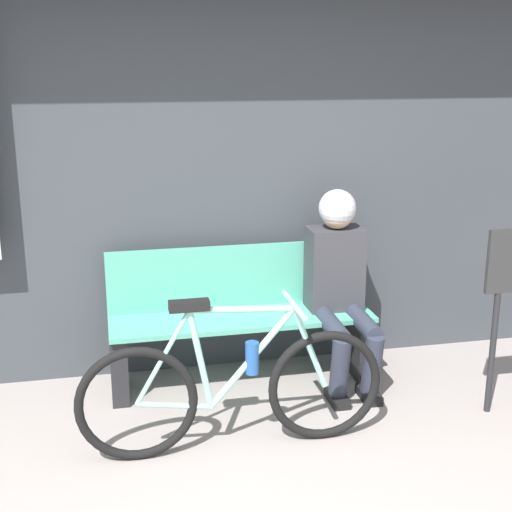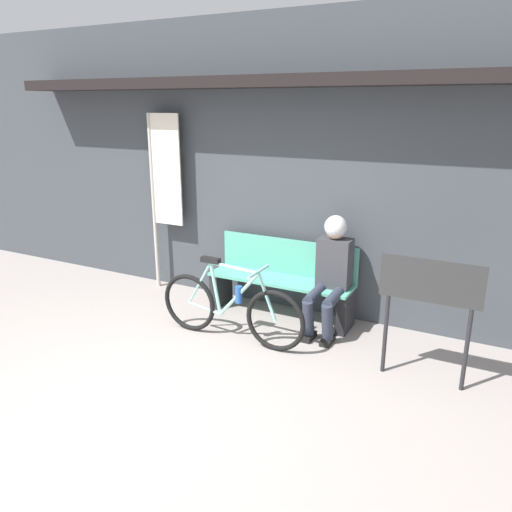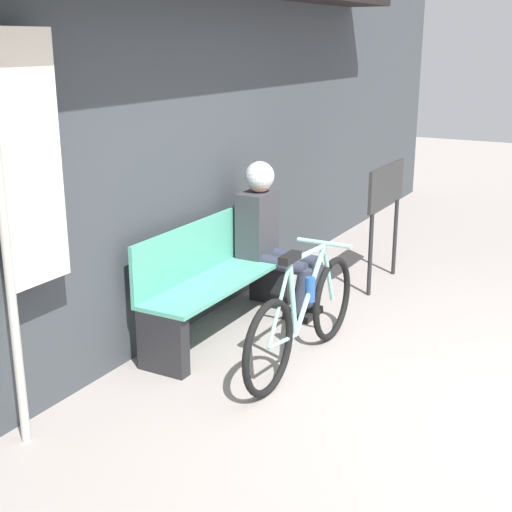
{
  "view_description": "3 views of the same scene",
  "coord_description": "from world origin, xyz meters",
  "px_view_note": "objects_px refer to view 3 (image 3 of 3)",
  "views": [
    {
      "loc": [
        -0.56,
        -1.85,
        1.99
      ],
      "look_at": [
        0.26,
        1.9,
        0.91
      ],
      "focal_mm": 50.0,
      "sensor_mm": 36.0,
      "label": 1
    },
    {
      "loc": [
        2.36,
        -2.51,
        2.29
      ],
      "look_at": [
        0.07,
        1.91,
        0.76
      ],
      "focal_mm": 35.0,
      "sensor_mm": 36.0,
      "label": 2
    },
    {
      "loc": [
        -3.99,
        -0.44,
        2.11
      ],
      "look_at": [
        0.22,
        1.89,
        0.65
      ],
      "focal_mm": 50.0,
      "sensor_mm": 36.0,
      "label": 3
    }
  ],
  "objects_px": {
    "park_bench_near": "(217,282)",
    "signboard": "(386,196)",
    "bicycle": "(303,316)",
    "person_seated": "(269,227)",
    "banner_pole": "(24,191)"
  },
  "relations": [
    {
      "from": "banner_pole",
      "to": "signboard",
      "type": "bearing_deg",
      "value": -13.98
    },
    {
      "from": "banner_pole",
      "to": "signboard",
      "type": "height_order",
      "value": "banner_pole"
    },
    {
      "from": "banner_pole",
      "to": "person_seated",
      "type": "bearing_deg",
      "value": -5.64
    },
    {
      "from": "bicycle",
      "to": "banner_pole",
      "type": "relative_size",
      "value": 0.74
    },
    {
      "from": "bicycle",
      "to": "person_seated",
      "type": "xyz_separation_m",
      "value": [
        0.79,
        0.69,
        0.35
      ]
    },
    {
      "from": "person_seated",
      "to": "signboard",
      "type": "relative_size",
      "value": 1.12
    },
    {
      "from": "park_bench_near",
      "to": "banner_pole",
      "type": "relative_size",
      "value": 0.74
    },
    {
      "from": "bicycle",
      "to": "banner_pole",
      "type": "bearing_deg",
      "value": 148.21
    },
    {
      "from": "bicycle",
      "to": "signboard",
      "type": "relative_size",
      "value": 1.48
    },
    {
      "from": "park_bench_near",
      "to": "signboard",
      "type": "bearing_deg",
      "value": -23.52
    },
    {
      "from": "park_bench_near",
      "to": "bicycle",
      "type": "xyz_separation_m",
      "value": [
        -0.19,
        -0.8,
        -0.05
      ]
    },
    {
      "from": "park_bench_near",
      "to": "person_seated",
      "type": "bearing_deg",
      "value": -10.93
    },
    {
      "from": "person_seated",
      "to": "banner_pole",
      "type": "height_order",
      "value": "banner_pole"
    },
    {
      "from": "person_seated",
      "to": "banner_pole",
      "type": "distance_m",
      "value": 2.37
    },
    {
      "from": "banner_pole",
      "to": "signboard",
      "type": "relative_size",
      "value": 2.01
    }
  ]
}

